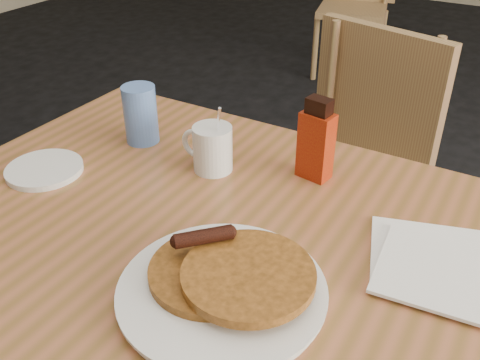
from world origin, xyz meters
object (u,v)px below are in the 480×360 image
main_table (239,258)px  syrup_bottle (316,142)px  blue_tumbler (141,114)px  chair_main_far (359,160)px  pancake_plate (225,284)px  coffee_mug (211,147)px

main_table → syrup_bottle: bearing=84.2°
main_table → blue_tumbler: size_ratio=10.03×
main_table → chair_main_far: chair_main_far is taller
pancake_plate → blue_tumbler: size_ratio=2.39×
main_table → coffee_mug: 0.25m
pancake_plate → coffee_mug: (-0.21, 0.29, 0.03)m
syrup_bottle → main_table: bearing=-86.5°
main_table → pancake_plate: pancake_plate is taller
main_table → syrup_bottle: syrup_bottle is taller
syrup_bottle → coffee_mug: bearing=-148.5°
pancake_plate → syrup_bottle: syrup_bottle is taller
syrup_bottle → pancake_plate: bearing=-77.4°
coffee_mug → blue_tumbler: (-0.20, 0.03, 0.01)m
main_table → blue_tumbler: (-0.36, 0.20, 0.10)m
chair_main_far → coffee_mug: size_ratio=6.05×
blue_tumbler → chair_main_far: bearing=57.5°
coffee_mug → syrup_bottle: syrup_bottle is taller
chair_main_far → coffee_mug: bearing=-88.6°
main_table → coffee_mug: (-0.16, 0.17, 0.09)m
chair_main_far → blue_tumbler: (-0.34, -0.53, 0.28)m
pancake_plate → syrup_bottle: (-0.02, 0.37, 0.06)m
pancake_plate → syrup_bottle: bearing=93.3°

